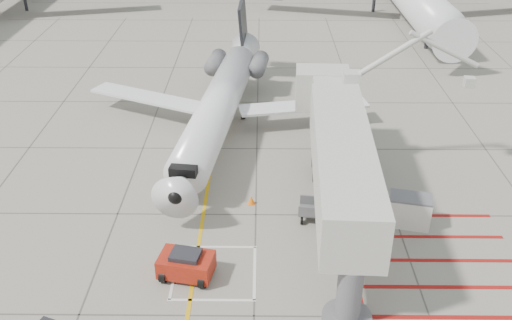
# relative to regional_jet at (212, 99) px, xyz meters

# --- Properties ---
(ground_plane) EXTENTS (260.00, 260.00, 0.00)m
(ground_plane) POSITION_rel_regional_jet_xyz_m (3.03, -12.28, -3.67)
(ground_plane) COLOR gray
(ground_plane) RESTS_ON ground
(regional_jet) EXTENTS (25.60, 30.61, 7.34)m
(regional_jet) POSITION_rel_regional_jet_xyz_m (0.00, 0.00, 0.00)
(regional_jet) COLOR silver
(regional_jet) RESTS_ON ground_plane
(jet_bridge) EXTENTS (10.10, 19.86, 7.78)m
(jet_bridge) POSITION_rel_regional_jet_xyz_m (7.52, -9.82, 0.22)
(jet_bridge) COLOR beige
(jet_bridge) RESTS_ON ground_plane
(pushback_tug) EXTENTS (2.90, 2.13, 1.53)m
(pushback_tug) POSITION_rel_regional_jet_xyz_m (-0.33, -13.57, -2.90)
(pushback_tug) COLOR #A31F0F
(pushback_tug) RESTS_ON ground_plane
(baggage_cart) EXTENTS (2.17, 1.54, 1.27)m
(baggage_cart) POSITION_rel_regional_jet_xyz_m (6.49, -8.77, -3.03)
(baggage_cart) COLOR #535357
(baggage_cart) RESTS_ON ground_plane
(ground_power_unit) EXTENTS (2.52, 1.79, 1.81)m
(ground_power_unit) POSITION_rel_regional_jet_xyz_m (11.59, -9.08, -2.77)
(ground_power_unit) COLOR silver
(ground_power_unit) RESTS_ON ground_plane
(cone_nose) EXTENTS (0.39, 0.39, 0.54)m
(cone_nose) POSITION_rel_regional_jet_xyz_m (-1.00, -6.77, -3.40)
(cone_nose) COLOR orange
(cone_nose) RESTS_ON ground_plane
(cone_side) EXTENTS (0.40, 0.40, 0.55)m
(cone_side) POSITION_rel_regional_jet_xyz_m (2.76, -7.17, -3.39)
(cone_side) COLOR orange
(cone_side) RESTS_ON ground_plane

